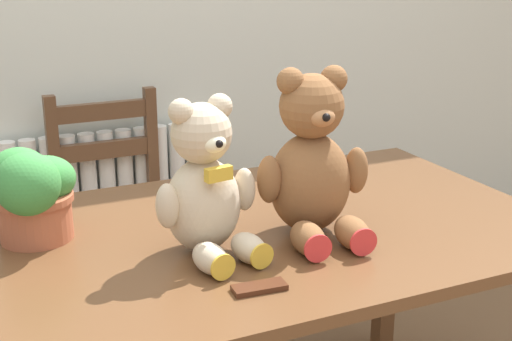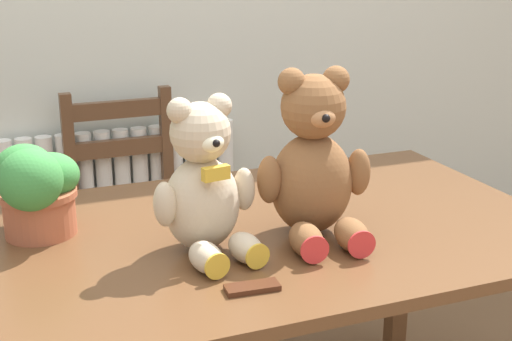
{
  "view_description": "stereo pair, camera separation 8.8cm",
  "coord_description": "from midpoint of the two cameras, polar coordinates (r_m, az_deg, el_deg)",
  "views": [
    {
      "loc": [
        -0.72,
        -1.04,
        1.43
      ],
      "look_at": [
        -0.05,
        0.39,
        0.93
      ],
      "focal_mm": 50.0,
      "sensor_mm": 36.0,
      "label": 1
    },
    {
      "loc": [
        -0.64,
        -1.08,
        1.43
      ],
      "look_at": [
        -0.05,
        0.39,
        0.93
      ],
      "focal_mm": 50.0,
      "sensor_mm": 36.0,
      "label": 2
    }
  ],
  "objects": [
    {
      "name": "teddy_bear_right",
      "position": [
        1.71,
        3.08,
        0.5
      ],
      "size": [
        0.29,
        0.3,
        0.41
      ],
      "rotation": [
        0.0,
        0.0,
        3.03
      ],
      "color": "brown",
      "rests_on": "dining_table"
    },
    {
      "name": "wooden_chair_behind",
      "position": [
        2.55,
        -11.91,
        -4.87
      ],
      "size": [
        0.39,
        0.43,
        0.94
      ],
      "rotation": [
        0.0,
        0.0,
        3.14
      ],
      "color": "brown",
      "rests_on": "ground_plane"
    },
    {
      "name": "dining_table",
      "position": [
        1.83,
        -0.75,
        -7.17
      ],
      "size": [
        1.46,
        0.92,
        0.75
      ],
      "color": "brown",
      "rests_on": "ground_plane"
    },
    {
      "name": "potted_plant",
      "position": [
        1.78,
        -18.91,
        -1.61
      ],
      "size": [
        0.2,
        0.26,
        0.23
      ],
      "color": "#B25B3D",
      "rests_on": "dining_table"
    },
    {
      "name": "radiator",
      "position": [
        2.77,
        -12.37,
        -5.54
      ],
      "size": [
        0.88,
        0.1,
        0.79
      ],
      "color": "white",
      "rests_on": "ground_plane"
    },
    {
      "name": "teddy_bear_left",
      "position": [
        1.61,
        -5.63,
        -1.36
      ],
      "size": [
        0.26,
        0.27,
        0.36
      ],
      "rotation": [
        0.0,
        0.0,
        3.3
      ],
      "color": "beige",
      "rests_on": "dining_table"
    },
    {
      "name": "chocolate_bar",
      "position": [
        1.48,
        -1.45,
        -9.37
      ],
      "size": [
        0.12,
        0.05,
        0.01
      ],
      "primitive_type": "cube",
      "rotation": [
        0.0,
        0.0,
        -0.08
      ],
      "color": "#472314",
      "rests_on": "dining_table"
    }
  ]
}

